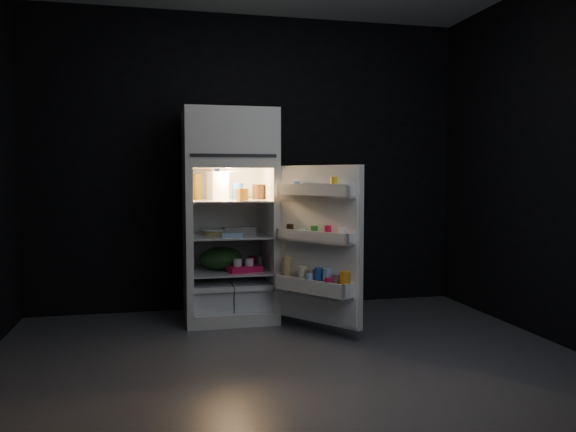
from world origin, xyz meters
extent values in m
cube|color=#4F4F54|center=(0.00, 0.00, 0.00)|extent=(4.00, 3.40, 0.00)
cube|color=black|center=(0.00, 1.70, 1.35)|extent=(4.00, 0.00, 2.70)
cube|color=black|center=(0.00, -1.70, 1.35)|extent=(4.00, 0.00, 2.70)
cube|color=black|center=(2.00, 0.00, 1.35)|extent=(0.00, 3.40, 2.70)
cube|color=white|center=(-0.25, 1.30, 0.05)|extent=(0.76, 0.70, 0.10)
cube|color=white|center=(-0.60, 1.30, 0.70)|extent=(0.05, 0.70, 1.20)
cube|color=white|center=(0.11, 1.30, 0.70)|extent=(0.05, 0.70, 1.20)
cube|color=white|center=(-0.25, 1.62, 0.70)|extent=(0.66, 0.05, 1.20)
cube|color=white|center=(-0.25, 1.30, 1.33)|extent=(0.76, 0.70, 0.06)
cube|color=white|center=(-0.25, 1.30, 1.57)|extent=(0.76, 0.70, 0.42)
cube|color=black|center=(-0.25, 0.95, 1.39)|extent=(0.68, 0.01, 0.02)
cube|color=white|center=(-0.58, 1.28, 0.70)|extent=(0.01, 0.65, 1.20)
cube|color=white|center=(0.08, 1.28, 0.70)|extent=(0.01, 0.65, 1.20)
cube|color=white|center=(-0.25, 1.28, 1.30)|extent=(0.66, 0.65, 0.01)
cube|color=white|center=(-0.25, 1.28, 0.10)|extent=(0.66, 0.65, 0.01)
cube|color=white|center=(-0.25, 1.28, 1.02)|extent=(0.65, 0.63, 0.01)
cube|color=white|center=(-0.25, 1.28, 0.72)|extent=(0.65, 0.63, 0.01)
cube|color=white|center=(-0.25, 1.28, 0.42)|extent=(0.65, 0.63, 0.01)
cube|color=white|center=(-0.41, 1.30, 0.22)|extent=(0.32, 0.59, 0.22)
cube|color=white|center=(-0.08, 1.30, 0.22)|extent=(0.32, 0.59, 0.22)
cube|color=white|center=(-0.41, 0.97, 0.31)|extent=(0.32, 0.02, 0.03)
cube|color=white|center=(-0.08, 0.97, 0.31)|extent=(0.32, 0.02, 0.03)
cube|color=#FFE5B2|center=(-0.25, 1.23, 1.28)|extent=(0.14, 0.14, 0.02)
cube|color=white|center=(0.38, 0.66, 0.70)|extent=(0.49, 0.64, 1.22)
cube|color=white|center=(0.35, 0.64, 0.70)|extent=(0.43, 0.58, 1.18)
cube|color=white|center=(0.32, 0.62, 1.07)|extent=(0.48, 0.60, 0.02)
cube|color=white|center=(0.29, 0.60, 1.11)|extent=(0.42, 0.56, 0.10)
cube|color=white|center=(0.52, 0.35, 1.11)|extent=(0.08, 0.07, 0.10)
cube|color=white|center=(0.12, 0.88, 1.11)|extent=(0.08, 0.07, 0.10)
cube|color=white|center=(0.32, 0.62, 0.73)|extent=(0.49, 0.61, 0.02)
cube|color=white|center=(0.28, 0.59, 0.77)|extent=(0.42, 0.56, 0.09)
cube|color=white|center=(0.51, 0.35, 0.77)|extent=(0.09, 0.08, 0.09)
cube|color=white|center=(0.12, 0.88, 0.77)|extent=(0.09, 0.08, 0.09)
cube|color=white|center=(0.30, 0.60, 0.33)|extent=(0.52, 0.63, 0.02)
cube|color=white|center=(0.25, 0.57, 0.38)|extent=(0.42, 0.56, 0.13)
cube|color=white|center=(0.50, 0.34, 0.38)|extent=(0.12, 0.10, 0.13)
cube|color=white|center=(0.10, 0.87, 0.38)|extent=(0.12, 0.10, 0.13)
cube|color=white|center=(0.32, 0.62, 1.16)|extent=(0.47, 0.58, 0.02)
cylinder|color=yellow|center=(0.43, 0.47, 1.15)|extent=(0.08, 0.08, 0.14)
cylinder|color=#88ACD2|center=(0.21, 0.76, 1.13)|extent=(0.08, 0.08, 0.11)
cylinder|color=white|center=(0.47, 0.41, 0.80)|extent=(0.08, 0.08, 0.11)
cylinder|color=#CC1143|center=(0.39, 0.51, 0.80)|extent=(0.07, 0.07, 0.11)
cylinder|color=#338C33|center=(0.32, 0.62, 0.80)|extent=(0.08, 0.08, 0.11)
cylinder|color=#88ACD2|center=(0.25, 0.71, 0.78)|extent=(0.08, 0.08, 0.07)
cylinder|color=black|center=(0.17, 0.81, 0.80)|extent=(0.08, 0.08, 0.11)
cylinder|color=orange|center=(0.48, 0.36, 0.44)|extent=(0.11, 0.11, 0.20)
cylinder|color=silver|center=(0.43, 0.43, 0.42)|extent=(0.08, 0.08, 0.17)
cylinder|color=#88ACD2|center=(0.38, 0.49, 0.44)|extent=(0.10, 0.10, 0.20)
cylinder|color=#1C499B|center=(0.34, 0.56, 0.44)|extent=(0.09, 0.09, 0.20)
cylinder|color=silver|center=(0.29, 0.62, 0.43)|extent=(0.10, 0.10, 0.18)
cylinder|color=beige|center=(0.24, 0.68, 0.44)|extent=(0.10, 0.10, 0.19)
cylinder|color=tan|center=(0.15, 0.81, 0.47)|extent=(0.10, 0.10, 0.25)
cylinder|color=#CC1143|center=(0.38, 0.43, 0.41)|extent=(0.08, 0.08, 0.14)
cylinder|color=#88ACD2|center=(0.27, 0.58, 0.41)|extent=(0.08, 0.08, 0.15)
cylinder|color=silver|center=(0.19, 0.69, 0.39)|extent=(0.08, 0.08, 0.11)
cylinder|color=white|center=(0.15, 0.81, 0.58)|extent=(0.05, 0.05, 0.02)
cube|color=white|center=(-0.35, 1.31, 1.15)|extent=(0.18, 0.18, 0.24)
cylinder|color=#1C499B|center=(-0.17, 1.35, 1.10)|extent=(0.10, 0.10, 0.14)
cylinder|color=black|center=(0.02, 1.34, 1.09)|extent=(0.14, 0.14, 0.13)
cylinder|color=gold|center=(-0.50, 1.41, 1.14)|extent=(0.08, 0.08, 0.22)
cube|color=orange|center=(-0.17, 1.10, 1.08)|extent=(0.10, 0.09, 0.10)
cube|color=gray|center=(-0.17, 1.24, 0.76)|extent=(0.28, 0.13, 0.07)
cylinder|color=tan|center=(-0.34, 1.34, 0.75)|extent=(0.33, 0.33, 0.04)
cube|color=#88ACD2|center=(-0.25, 1.08, 0.75)|extent=(0.18, 0.12, 0.04)
cube|color=beige|center=(-0.07, 1.38, 0.75)|extent=(0.13, 0.11, 0.05)
ellipsoid|color=#193815|center=(-0.32, 1.30, 0.52)|extent=(0.42, 0.37, 0.20)
cube|color=#CC1143|center=(-0.14, 1.15, 0.45)|extent=(0.31, 0.21, 0.05)
cylinder|color=#CC1143|center=(-0.04, 1.42, 0.47)|extent=(0.10, 0.10, 0.09)
cylinder|color=silver|center=(0.03, 1.40, 0.47)|extent=(0.07, 0.07, 0.09)
camera|label=1|loc=(-0.83, -3.48, 1.22)|focal=35.00mm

